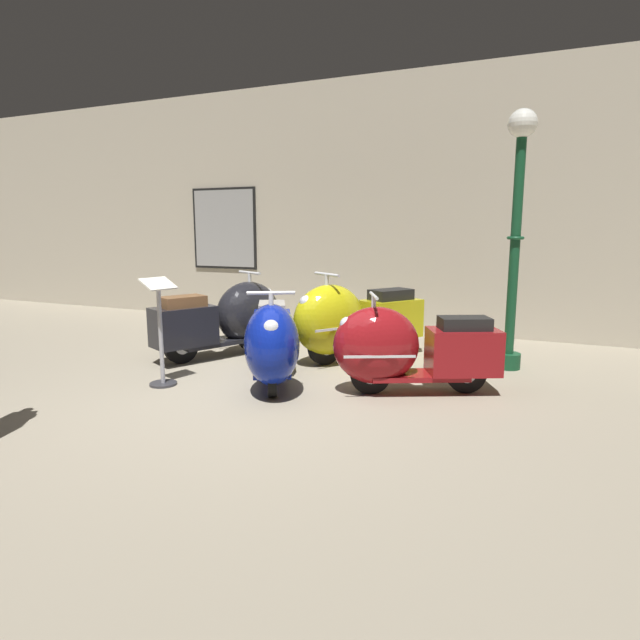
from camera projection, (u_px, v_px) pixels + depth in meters
ground_plane at (238, 399)px, 5.03m from camera, size 60.00×60.00×0.00m
showroom_back_wall at (372, 206)px, 8.40m from camera, size 18.00×0.24×3.93m
scooter_0 at (230, 318)px, 6.73m from camera, size 1.20×1.77×1.06m
scooter_1 at (272, 342)px, 5.36m from camera, size 1.21×1.70×1.02m
scooter_2 at (349, 321)px, 6.42m from camera, size 1.42×1.78×1.10m
scooter_3 at (403, 349)px, 5.14m from camera, size 1.66×1.11×0.99m
lamppost at (517, 222)px, 5.86m from camera, size 0.31×0.31×2.88m
info_stanchion at (161, 341)px, 5.40m from camera, size 0.30×0.37×1.12m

